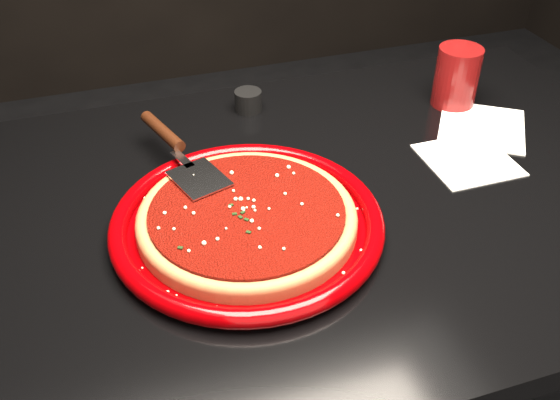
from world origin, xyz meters
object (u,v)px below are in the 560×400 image
at_px(plate, 247,222).
at_px(cup, 457,77).
at_px(pizza_server, 180,151).
at_px(table, 319,348).
at_px(ramekin, 248,101).

height_order(plate, cup, cup).
relative_size(plate, pizza_server, 1.33).
height_order(table, pizza_server, pizza_server).
height_order(plate, ramekin, ramekin).
distance_m(pizza_server, ramekin, 0.24).
bearing_deg(plate, ramekin, 74.01).
xyz_separation_m(table, ramekin, (-0.05, 0.30, 0.39)).
height_order(plate, pizza_server, pizza_server).
distance_m(pizza_server, cup, 0.55).
bearing_deg(ramekin, plate, -105.99).
relative_size(table, plate, 3.00).
distance_m(cup, ramekin, 0.40).
bearing_deg(pizza_server, ramekin, 29.88).
relative_size(table, ramekin, 23.22).
xyz_separation_m(pizza_server, cup, (0.55, 0.08, 0.01)).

